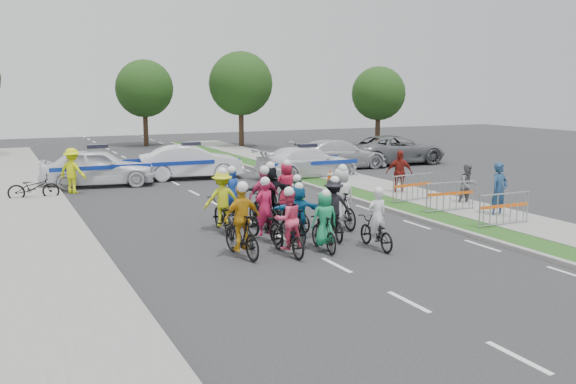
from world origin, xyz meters
name	(u,v)px	position (x,y,z in m)	size (l,w,h in m)	color
ground	(336,265)	(0.00, 0.00, 0.00)	(90.00, 90.00, 0.00)	#28282B
curb_right	(394,211)	(5.10, 5.00, 0.06)	(0.20, 60.00, 0.12)	gray
grass_strip	(410,209)	(5.80, 5.00, 0.06)	(1.20, 60.00, 0.11)	#184D19
sidewalk_right	(451,205)	(7.60, 5.00, 0.07)	(2.40, 60.00, 0.13)	gray
sidewalk_left	(39,245)	(-6.50, 5.00, 0.07)	(3.00, 60.00, 0.13)	gray
rider_0	(376,228)	(1.78, 1.00, 0.57)	(0.66, 1.70, 1.71)	black
rider_1	(324,227)	(0.38, 1.36, 0.66)	(0.74, 1.64, 1.69)	black
rider_2	(288,230)	(-0.66, 1.42, 0.68)	(0.77, 1.80, 1.82)	black
rider_3	(242,228)	(-1.82, 1.73, 0.76)	(1.04, 1.94, 1.99)	black
rider_4	(333,214)	(1.28, 2.51, 0.72)	(1.12, 1.90, 1.85)	black
rider_5	(298,217)	(0.17, 2.55, 0.73)	(1.42, 1.69, 1.72)	black
rider_6	(264,220)	(-0.61, 3.11, 0.61)	(0.97, 1.91, 1.86)	black
rider_7	(341,203)	(2.20, 3.66, 0.78)	(0.85, 1.91, 2.01)	black
rider_8	(296,209)	(0.84, 4.05, 0.64)	(0.75, 1.72, 1.72)	black
rider_9	(264,205)	(-0.04, 4.50, 0.76)	(1.03, 1.93, 1.99)	black
rider_10	(222,207)	(-1.30, 4.73, 0.76)	(1.15, 1.99, 1.98)	black
rider_11	(270,197)	(0.50, 5.29, 0.83)	(1.64, 1.96, 2.00)	black
rider_12	(231,204)	(-0.64, 5.73, 0.62)	(0.82, 1.89, 1.88)	black
rider_13	(286,193)	(1.61, 6.41, 0.74)	(0.86, 1.85, 1.89)	black
police_car_0	(98,167)	(-3.26, 15.59, 0.84)	(1.98, 4.92, 1.68)	white
police_car_1	(191,162)	(1.12, 16.08, 0.80)	(1.68, 4.83, 1.59)	white
police_car_2	(307,163)	(6.23, 13.94, 0.74)	(2.09, 5.13, 1.49)	white
civilian_sedan	(339,154)	(9.38, 16.44, 0.77)	(2.16, 5.31, 1.54)	silver
civilian_suv	(395,150)	(13.27, 16.84, 0.81)	(2.69, 5.84, 1.62)	slate
spectator_0	(499,191)	(7.69, 2.72, 0.94)	(0.68, 0.45, 1.88)	navy
spectator_1	(468,185)	(8.27, 4.91, 0.78)	(0.76, 0.59, 1.56)	#5D5D62
spectator_2	(399,173)	(7.33, 7.93, 0.91)	(1.07, 0.45, 1.82)	maroon
marshal_hiviz	(72,171)	(-4.51, 14.08, 0.93)	(1.20, 0.69, 1.86)	#DEED0C
barrier_0	(504,211)	(6.70, 1.42, 0.56)	(2.00, 0.50, 1.12)	#A5A8AD
barrier_1	(450,198)	(6.70, 3.97, 0.56)	(2.00, 0.50, 1.12)	#A5A8AD
barrier_2	(413,189)	(6.70, 6.14, 0.56)	(2.00, 0.50, 1.12)	#A5A8AD
cone_0	(338,188)	(4.95, 8.73, 0.34)	(0.40, 0.40, 0.70)	#F24C0C
cone_1	(330,177)	(6.27, 11.75, 0.34)	(0.40, 0.40, 0.70)	#F24C0C
parked_bike	(33,187)	(-6.10, 12.99, 0.50)	(0.66, 1.89, 0.99)	black
tree_1	(241,84)	(9.00, 30.00, 4.54)	(4.55, 4.55, 6.82)	#382619
tree_2	(378,94)	(18.00, 26.00, 3.83)	(3.85, 3.85, 5.77)	#382619
tree_4	(144,89)	(3.00, 34.00, 4.19)	(4.20, 4.20, 6.30)	#382619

